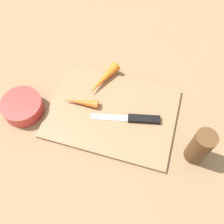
{
  "coord_description": "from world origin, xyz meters",
  "views": [
    {
      "loc": [
        0.1,
        -0.35,
        0.66
      ],
      "look_at": [
        0.0,
        0.0,
        0.01
      ],
      "focal_mm": 41.72,
      "sensor_mm": 36.0,
      "label": 1
    }
  ],
  "objects_px": {
    "cutting_board": "(112,113)",
    "knife": "(139,118)",
    "carrot_short": "(81,101)",
    "pepper_grinder": "(200,147)",
    "small_bowl": "(23,107)",
    "carrot_long": "(103,79)"
  },
  "relations": [
    {
      "from": "knife",
      "to": "carrot_short",
      "type": "bearing_deg",
      "value": -13.56
    },
    {
      "from": "knife",
      "to": "pepper_grinder",
      "type": "bearing_deg",
      "value": 147.63
    },
    {
      "from": "cutting_board",
      "to": "small_bowl",
      "type": "relative_size",
      "value": 3.14
    },
    {
      "from": "carrot_long",
      "to": "small_bowl",
      "type": "distance_m",
      "value": 0.25
    },
    {
      "from": "cutting_board",
      "to": "small_bowl",
      "type": "distance_m",
      "value": 0.26
    },
    {
      "from": "cutting_board",
      "to": "pepper_grinder",
      "type": "bearing_deg",
      "value": -13.8
    },
    {
      "from": "cutting_board",
      "to": "knife",
      "type": "distance_m",
      "value": 0.08
    },
    {
      "from": "knife",
      "to": "small_bowl",
      "type": "xyz_separation_m",
      "value": [
        -0.33,
        -0.06,
        0.0
      ]
    },
    {
      "from": "knife",
      "to": "carrot_short",
      "type": "distance_m",
      "value": 0.18
    },
    {
      "from": "cutting_board",
      "to": "pepper_grinder",
      "type": "distance_m",
      "value": 0.26
    },
    {
      "from": "small_bowl",
      "to": "carrot_long",
      "type": "bearing_deg",
      "value": 38.41
    },
    {
      "from": "carrot_short",
      "to": "pepper_grinder",
      "type": "xyz_separation_m",
      "value": [
        0.34,
        -0.06,
        0.04
      ]
    },
    {
      "from": "pepper_grinder",
      "to": "knife",
      "type": "bearing_deg",
      "value": 159.94
    },
    {
      "from": "small_bowl",
      "to": "pepper_grinder",
      "type": "bearing_deg",
      "value": 0.02
    },
    {
      "from": "cutting_board",
      "to": "knife",
      "type": "bearing_deg",
      "value": -0.14
    },
    {
      "from": "knife",
      "to": "pepper_grinder",
      "type": "xyz_separation_m",
      "value": [
        0.16,
        -0.06,
        0.04
      ]
    },
    {
      "from": "small_bowl",
      "to": "pepper_grinder",
      "type": "relative_size",
      "value": 0.95
    },
    {
      "from": "cutting_board",
      "to": "carrot_short",
      "type": "bearing_deg",
      "value": 177.81
    },
    {
      "from": "carrot_long",
      "to": "small_bowl",
      "type": "height_order",
      "value": "small_bowl"
    },
    {
      "from": "carrot_long",
      "to": "carrot_short",
      "type": "distance_m",
      "value": 0.1
    },
    {
      "from": "cutting_board",
      "to": "carrot_short",
      "type": "distance_m",
      "value": 0.1
    },
    {
      "from": "knife",
      "to": "small_bowl",
      "type": "distance_m",
      "value": 0.33
    }
  ]
}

